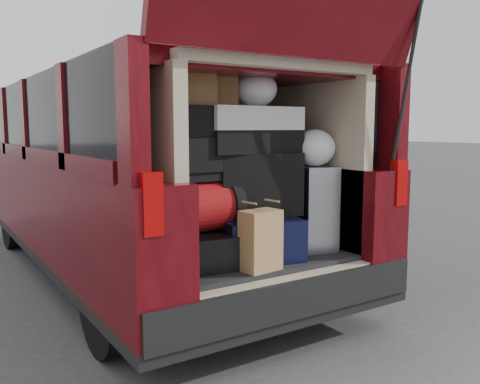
# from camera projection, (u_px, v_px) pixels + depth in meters

# --- Properties ---
(ground) EXTENTS (80.00, 80.00, 0.00)m
(ground) POSITION_uv_depth(u_px,v_px,m) (260.00, 345.00, 3.23)
(ground) COLOR #343437
(ground) RESTS_ON ground
(minivan) EXTENTS (1.90, 5.35, 2.77)m
(minivan) POSITION_uv_depth(u_px,v_px,m) (144.00, 178.00, 4.65)
(minivan) COLOR black
(minivan) RESTS_ON ground
(load_floor) EXTENTS (1.24, 1.05, 0.55)m
(load_floor) POSITION_uv_depth(u_px,v_px,m) (237.00, 292.00, 3.42)
(load_floor) COLOR black
(load_floor) RESTS_ON ground
(black_hardshell) EXTENTS (0.43, 0.54, 0.20)m
(black_hardshell) POSITION_uv_depth(u_px,v_px,m) (199.00, 248.00, 3.06)
(black_hardshell) COLOR black
(black_hardshell) RESTS_ON load_floor
(navy_hardshell) EXTENTS (0.60, 0.69, 0.26)m
(navy_hardshell) POSITION_uv_depth(u_px,v_px,m) (252.00, 235.00, 3.28)
(navy_hardshell) COLOR black
(navy_hardshell) RESTS_ON load_floor
(silver_roller) EXTENTS (0.31, 0.42, 0.57)m
(silver_roller) POSITION_uv_depth(u_px,v_px,m) (310.00, 207.00, 3.46)
(silver_roller) COLOR white
(silver_roller) RESTS_ON load_floor
(kraft_bag) EXTENTS (0.24, 0.17, 0.35)m
(kraft_bag) POSITION_uv_depth(u_px,v_px,m) (261.00, 240.00, 2.93)
(kraft_bag) COLOR #AF7F4F
(kraft_bag) RESTS_ON load_floor
(red_duffel) EXTENTS (0.50, 0.35, 0.31)m
(red_duffel) POSITION_uv_depth(u_px,v_px,m) (198.00, 206.00, 3.03)
(red_duffel) COLOR maroon
(red_duffel) RESTS_ON black_hardshell
(black_soft_case) EXTENTS (0.60, 0.41, 0.40)m
(black_soft_case) POSITION_uv_depth(u_px,v_px,m) (253.00, 184.00, 3.26)
(black_soft_case) COLOR black
(black_soft_case) RESTS_ON navy_hardshell
(backpack) EXTENTS (0.31, 0.19, 0.44)m
(backpack) POSITION_uv_depth(u_px,v_px,m) (197.00, 143.00, 2.99)
(backpack) COLOR black
(backpack) RESTS_ON red_duffel
(twotone_duffel) EXTENTS (0.65, 0.34, 0.29)m
(twotone_duffel) POSITION_uv_depth(u_px,v_px,m) (248.00, 130.00, 3.22)
(twotone_duffel) COLOR silver
(twotone_duffel) RESTS_ON black_soft_case
(grocery_sack_lower) EXTENTS (0.25, 0.21, 0.21)m
(grocery_sack_lower) POSITION_uv_depth(u_px,v_px,m) (193.00, 88.00, 2.98)
(grocery_sack_lower) COLOR brown
(grocery_sack_lower) RESTS_ON backpack
(grocery_sack_upper) EXTENTS (0.27, 0.24, 0.24)m
(grocery_sack_upper) POSITION_uv_depth(u_px,v_px,m) (215.00, 87.00, 3.14)
(grocery_sack_upper) COLOR brown
(grocery_sack_upper) RESTS_ON twotone_duffel
(plastic_bag_center) EXTENTS (0.29, 0.27, 0.23)m
(plastic_bag_center) POSITION_uv_depth(u_px,v_px,m) (255.00, 89.00, 3.24)
(plastic_bag_center) COLOR silver
(plastic_bag_center) RESTS_ON twotone_duffel
(plastic_bag_right) EXTENTS (0.29, 0.27, 0.24)m
(plastic_bag_right) POSITION_uv_depth(u_px,v_px,m) (315.00, 148.00, 3.36)
(plastic_bag_right) COLOR silver
(plastic_bag_right) RESTS_ON silver_roller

